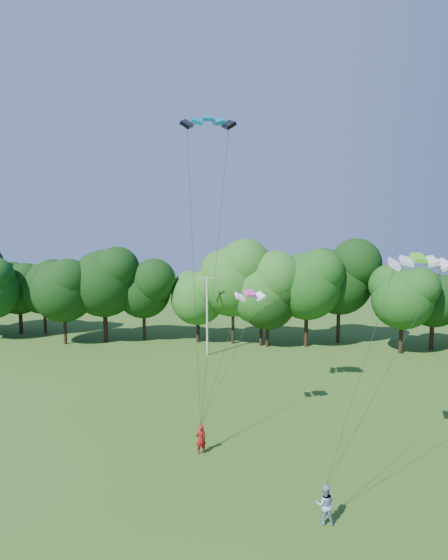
# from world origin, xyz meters

# --- Properties ---
(ground) EXTENTS (160.00, 160.00, 0.00)m
(ground) POSITION_xyz_m (0.00, 0.00, 0.00)
(ground) COLOR #305517
(ground) RESTS_ON ground
(utility_pole) EXTENTS (1.76, 0.37, 8.84)m
(utility_pole) POSITION_xyz_m (-4.18, 30.42, 4.53)
(utility_pole) COLOR beige
(utility_pole) RESTS_ON ground
(kite_flyer_left) EXTENTS (0.78, 0.68, 1.80)m
(kite_flyer_left) POSITION_xyz_m (-1.41, 8.64, 0.90)
(kite_flyer_left) COLOR maroon
(kite_flyer_left) RESTS_ON ground
(kite_flyer_right) EXTENTS (0.93, 0.74, 1.85)m
(kite_flyer_right) POSITION_xyz_m (5.29, 2.85, 0.93)
(kite_flyer_right) COLOR #94A6CE
(kite_flyer_right) RESTS_ON ground
(kite_teal) EXTENTS (3.42, 1.96, 0.73)m
(kite_teal) POSITION_xyz_m (-1.26, 11.06, 20.42)
(kite_teal) COLOR #046D8E
(kite_teal) RESTS_ON ground
(kite_green) EXTENTS (3.04, 1.58, 0.48)m
(kite_green) POSITION_xyz_m (10.30, 7.08, 12.07)
(kite_green) COLOR #48CF1F
(kite_green) RESTS_ON ground
(kite_pink) EXTENTS (2.18, 1.57, 0.39)m
(kite_pink) POSITION_xyz_m (1.31, 12.52, 9.37)
(kite_pink) COLOR #EC41AA
(kite_pink) RESTS_ON ground
(tree_back_center) EXTENTS (7.38, 7.38, 10.73)m
(tree_back_center) POSITION_xyz_m (2.40, 34.84, 6.70)
(tree_back_center) COLOR black
(tree_back_center) RESTS_ON ground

